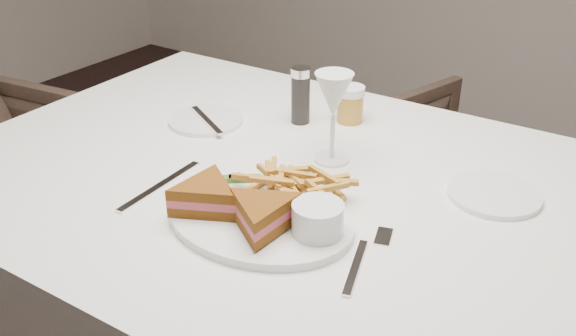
# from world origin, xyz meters

# --- Properties ---
(chair_far) EXTENTS (0.72, 0.69, 0.60)m
(chair_far) POSITION_xyz_m (0.12, 1.29, 0.30)
(chair_far) COLOR #4A382D
(chair_far) RESTS_ON ground
(table_setting) EXTENTS (0.78, 0.64, 0.18)m
(table_setting) POSITION_xyz_m (0.11, 0.31, 0.79)
(table_setting) COLOR white
(table_setting) RESTS_ON table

